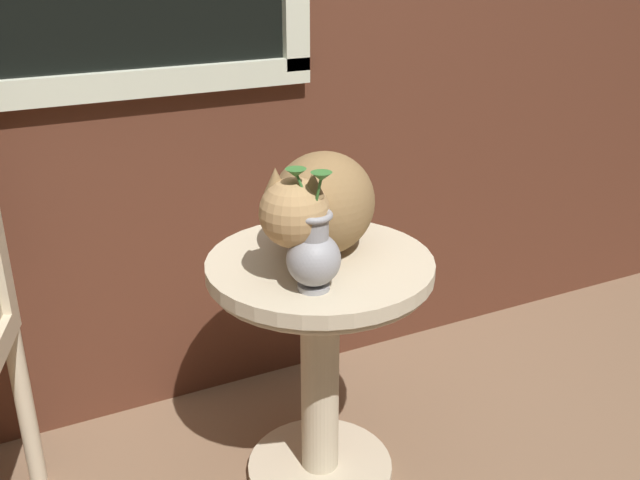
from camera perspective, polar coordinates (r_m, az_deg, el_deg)
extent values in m
cube|color=beige|center=(1.94, -14.79, 11.76)|extent=(1.00, 0.03, 0.07)
cylinder|color=beige|center=(2.03, 0.00, -17.45)|extent=(0.38, 0.38, 0.03)
cylinder|color=beige|center=(1.85, 0.00, -10.47)|extent=(0.10, 0.10, 0.56)
cylinder|color=beige|center=(1.70, 0.00, -2.09)|extent=(0.54, 0.54, 0.03)
torus|color=beige|center=(1.72, 0.00, -2.92)|extent=(0.52, 0.52, 0.02)
cylinder|color=beige|center=(2.02, -22.17, -12.13)|extent=(0.04, 0.04, 0.46)
ellipsoid|color=olive|center=(1.70, 0.23, 2.92)|extent=(0.37, 0.37, 0.24)
sphere|color=tan|center=(1.53, -2.02, 2.16)|extent=(0.15, 0.15, 0.15)
cone|color=olive|center=(1.52, -3.53, 4.75)|extent=(0.05, 0.05, 0.05)
cone|color=olive|center=(1.49, -0.56, 4.42)|extent=(0.05, 0.05, 0.05)
cylinder|color=olive|center=(1.91, 2.22, 2.86)|extent=(0.22, 0.22, 0.05)
cylinder|color=#99999E|center=(1.56, -0.50, -3.66)|extent=(0.07, 0.07, 0.01)
ellipsoid|color=#99999E|center=(1.53, -0.51, -1.52)|extent=(0.12, 0.12, 0.12)
cylinder|color=#99999E|center=(1.50, -0.52, 0.98)|extent=(0.06, 0.06, 0.06)
torus|color=#99999E|center=(1.49, -0.52, 1.97)|extent=(0.08, 0.08, 0.01)
cylinder|color=#387533|center=(1.48, -1.21, 3.62)|extent=(0.03, 0.03, 0.09)
cone|color=#387533|center=(1.47, -1.91, 5.29)|extent=(0.04, 0.04, 0.02)
cylinder|color=#387533|center=(1.47, -0.21, 3.47)|extent=(0.02, 0.02, 0.09)
cone|color=#387533|center=(1.45, 0.11, 5.01)|extent=(0.04, 0.04, 0.02)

